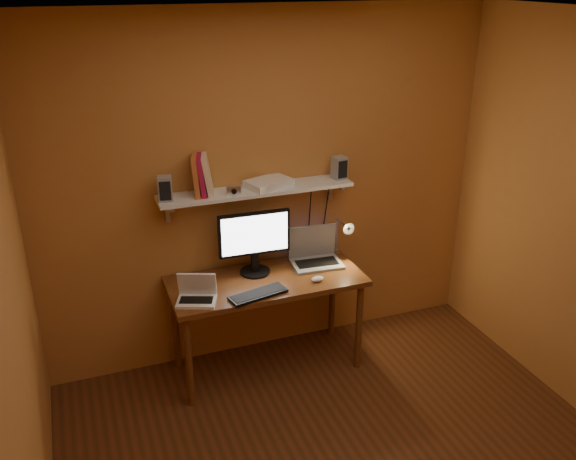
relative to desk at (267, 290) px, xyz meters
name	(u,v)px	position (x,y,z in m)	size (l,w,h in m)	color
room	(370,289)	(0.14, -1.28, 0.64)	(3.44, 3.24, 2.64)	#5C2D17
desk	(267,290)	(0.00, 0.00, 0.00)	(1.40, 0.60, 0.75)	brown
wall_shelf	(256,191)	(0.00, 0.19, 0.69)	(1.40, 0.25, 0.21)	white
monitor	(254,239)	(-0.04, 0.13, 0.35)	(0.53, 0.23, 0.47)	black
laptop	(315,253)	(0.43, 0.14, 0.16)	(0.39, 0.30, 0.28)	gray
netbook	(197,293)	(-0.53, -0.13, 0.14)	(0.31, 0.27, 0.19)	white
keyboard	(258,294)	(-0.13, -0.21, 0.10)	(0.40, 0.13, 0.02)	black
mouse	(317,279)	(0.33, -0.16, 0.10)	(0.09, 0.06, 0.03)	white
desk_lamp	(343,233)	(0.66, 0.13, 0.29)	(0.09, 0.23, 0.38)	silver
speaker_left	(165,189)	(-0.64, 0.18, 0.79)	(0.09, 0.09, 0.17)	gray
speaker_right	(339,168)	(0.64, 0.19, 0.79)	(0.09, 0.09, 0.17)	gray
books	(202,175)	(-0.38, 0.21, 0.85)	(0.18, 0.20, 0.28)	#C05C2B
shelf_camera	(234,191)	(-0.18, 0.13, 0.74)	(0.10, 0.05, 0.06)	silver
router	(269,183)	(0.10, 0.20, 0.74)	(0.31, 0.21, 0.05)	white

